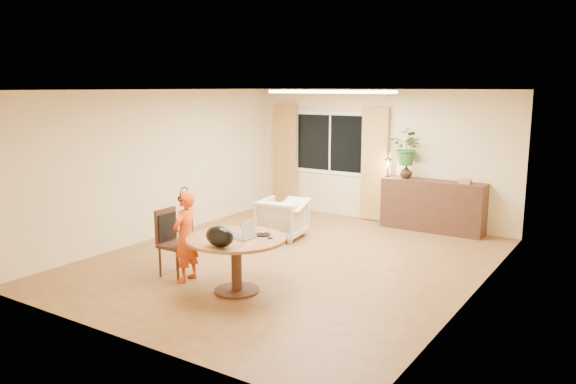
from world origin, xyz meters
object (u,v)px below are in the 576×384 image
object	(u,v)px
dining_chair	(177,243)
child	(186,237)
sideboard	(433,206)
armchair	(282,218)
dining_table	(236,249)

from	to	relation	value
dining_chair	child	world-z (taller)	child
dining_chair	child	distance (m)	0.31
dining_chair	sideboard	bearing A→B (deg)	63.20
armchair	child	bearing A→B (deg)	85.22
dining_table	armchair	xyz separation A→B (m)	(-0.99, 2.57, -0.23)
dining_table	sideboard	xyz separation A→B (m)	(1.08, 4.49, -0.10)
dining_table	armchair	distance (m)	2.76
child	armchair	distance (m)	2.62
dining_table	sideboard	world-z (taller)	sideboard
dining_chair	armchair	world-z (taller)	dining_chair
child	sideboard	bearing A→B (deg)	150.15
child	sideboard	size ratio (longest dim) A/B	0.67
dining_chair	dining_table	bearing A→B (deg)	-2.90
dining_chair	armchair	size ratio (longest dim) A/B	1.24
child	sideboard	world-z (taller)	child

